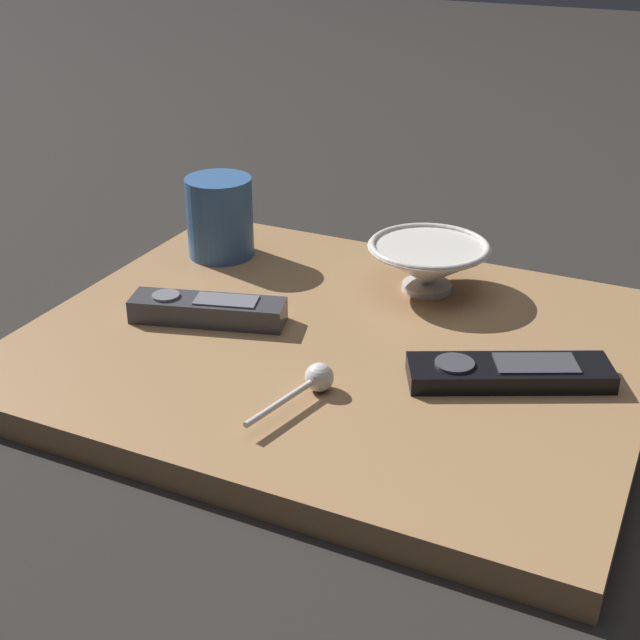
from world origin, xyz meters
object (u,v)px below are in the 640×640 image
(tv_remote_near, at_px, (208,310))
(coffee_mug, at_px, (220,217))
(tv_remote_far, at_px, (509,372))
(teaspoon, at_px, (314,380))
(cereal_bowl, at_px, (428,263))

(tv_remote_near, bearing_deg, coffee_mug, 116.53)
(tv_remote_near, relative_size, tv_remote_far, 0.88)
(tv_remote_near, xyz_separation_m, tv_remote_far, (0.33, 0.01, -0.00))
(coffee_mug, distance_m, tv_remote_far, 0.45)
(teaspoon, xyz_separation_m, tv_remote_far, (0.16, 0.10, -0.00))
(teaspoon, relative_size, tv_remote_near, 0.66)
(cereal_bowl, distance_m, tv_remote_far, 0.22)
(cereal_bowl, bearing_deg, tv_remote_near, -136.56)
(tv_remote_near, bearing_deg, tv_remote_far, 2.33)
(tv_remote_far, bearing_deg, coffee_mug, 159.38)
(cereal_bowl, height_order, coffee_mug, coffee_mug)
(teaspoon, bearing_deg, cereal_bowl, 85.89)
(coffee_mug, height_order, tv_remote_near, coffee_mug)
(teaspoon, bearing_deg, coffee_mug, 134.90)
(cereal_bowl, relative_size, teaspoon, 1.24)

